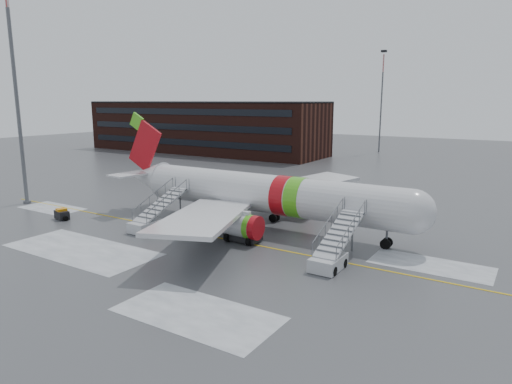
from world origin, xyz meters
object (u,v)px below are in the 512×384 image
Objects in this scene: airstair_aft at (152,219)px; light_mast_near at (15,80)px; airstair_fwd at (332,253)px; baggage_tractor at (62,215)px; pushback_tug at (241,232)px; airliner at (259,193)px.

light_mast_near reaches higher than airstair_aft.
airstair_fwd is 3.23× the size of baggage_tractor.
airstair_aft reaches higher than pushback_tug.
pushback_tug is at bearing 9.71° from airstair_aft.
airstair_aft is at bearing -170.29° from pushback_tug.
baggage_tractor is at bearing -13.45° from light_mast_near.
airliner is 10.78× the size of pushback_tug.
airstair_aft is at bearing 180.00° from airstair_fwd.
baggage_tractor is at bearing -175.69° from airstair_fwd.
airstair_fwd is at bearing 0.00° from airstair_aft.
light_mast_near reaches higher than airliner.
airliner is 4.55× the size of airstair_aft.
airliner is 14.68× the size of baggage_tractor.
airliner is at bearing 148.60° from airstair_fwd.
airliner is at bearing 103.63° from pushback_tug.
airstair_aft is at bearing -141.90° from airliner.
airstair_fwd is at bearing -0.37° from light_mast_near.
airstair_aft is 11.26m from baggage_tractor.
airliner is 10.85m from airstair_aft.
airliner is 21.46m from baggage_tractor.
airstair_fwd is at bearing 4.31° from baggage_tractor.
pushback_tug is 20.91m from baggage_tractor.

